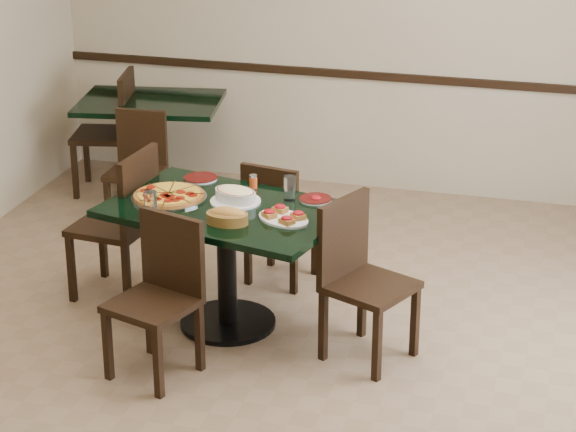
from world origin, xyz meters
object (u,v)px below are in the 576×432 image
(chair_near, at_px, (161,287))
(pepperoni_pizza, at_px, (169,195))
(main_table, at_px, (226,236))
(chair_far, at_px, (277,218))
(lasagna_casserole, at_px, (235,195))
(bruschetta_platter, at_px, (283,216))
(chair_right, at_px, (358,270))
(bread_basket, at_px, (227,216))
(back_chair_near, at_px, (138,162))
(chair_left, at_px, (124,216))
(back_table, at_px, (151,129))
(back_chair_left, at_px, (114,125))

(chair_near, relative_size, pepperoni_pizza, 1.98)
(main_table, distance_m, chair_far, 0.65)
(pepperoni_pizza, distance_m, lasagna_casserole, 0.40)
(main_table, distance_m, chair_near, 0.61)
(bruschetta_platter, bearing_deg, chair_right, 27.17)
(chair_near, relative_size, bread_basket, 3.71)
(chair_right, relative_size, bread_basket, 3.83)
(back_chair_near, xyz_separation_m, pepperoni_pizza, (0.78, -1.38, 0.32))
(chair_left, height_order, lasagna_casserole, chair_left)
(back_table, relative_size, bread_basket, 4.90)
(main_table, xyz_separation_m, chair_far, (0.12, 0.63, -0.11))
(chair_near, distance_m, back_chair_near, 2.23)
(chair_near, relative_size, lasagna_casserole, 2.86)
(main_table, height_order, chair_right, chair_right)
(chair_near, bearing_deg, chair_left, 142.86)
(main_table, height_order, chair_left, chair_left)
(bread_basket, xyz_separation_m, bruschetta_platter, (0.28, 0.13, -0.02))
(chair_left, xyz_separation_m, lasagna_casserole, (0.76, -0.12, 0.26))
(main_table, height_order, bread_basket, bread_basket)
(main_table, bearing_deg, back_table, 135.95)
(back_chair_near, relative_size, pepperoni_pizza, 1.81)
(back_table, bearing_deg, chair_left, -82.77)
(chair_right, bearing_deg, chair_near, 139.01)
(main_table, distance_m, chair_left, 0.76)
(back_table, height_order, bruschetta_platter, bruschetta_platter)
(chair_near, xyz_separation_m, bread_basket, (0.26, 0.36, 0.30))
(back_table, xyz_separation_m, back_chair_left, (-0.30, -0.01, 0.01))
(main_table, bearing_deg, chair_left, 177.10)
(lasagna_casserole, distance_m, bread_basket, 0.32)
(chair_far, xyz_separation_m, chair_right, (0.69, -0.76, 0.06))
(pepperoni_pizza, relative_size, bruschetta_platter, 1.13)
(chair_near, xyz_separation_m, back_chair_left, (-1.37, 2.51, 0.04))
(back_chair_near, xyz_separation_m, back_chair_left, (-0.40, 0.50, 0.09))
(back_chair_left, bearing_deg, bruschetta_platter, 31.87)
(chair_near, bearing_deg, bruschetta_platter, 59.72)
(back_chair_near, bearing_deg, pepperoni_pizza, -62.73)
(chair_left, distance_m, bread_basket, 0.96)
(pepperoni_pizza, height_order, lasagna_casserole, lasagna_casserole)
(chair_right, height_order, lasagna_casserole, chair_right)
(main_table, height_order, back_chair_near, back_chair_near)
(chair_left, distance_m, pepperoni_pizza, 0.46)
(chair_near, distance_m, bread_basket, 0.53)
(chair_near, xyz_separation_m, pepperoni_pizza, (-0.19, 0.63, 0.28))
(chair_far, height_order, back_chair_near, chair_far)
(main_table, bearing_deg, back_chair_near, 141.96)
(chair_far, xyz_separation_m, back_chair_left, (-1.67, 1.30, 0.08))
(back_chair_left, distance_m, lasagna_casserole, 2.44)
(bread_basket, bearing_deg, bruschetta_platter, 23.79)
(back_table, relative_size, back_chair_left, 1.23)
(back_chair_near, height_order, lasagna_casserole, lasagna_casserole)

